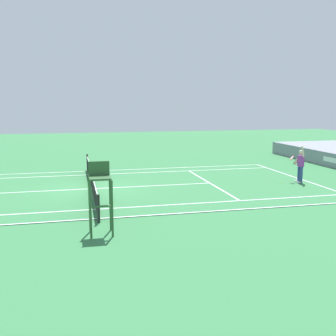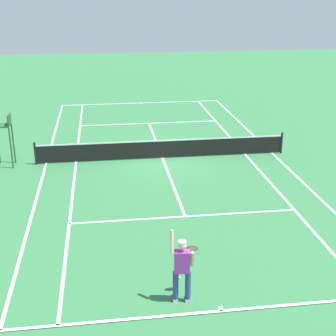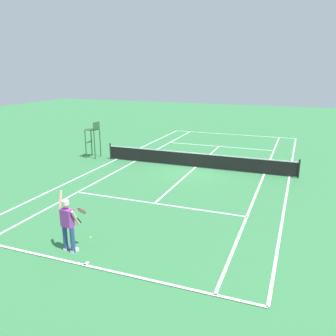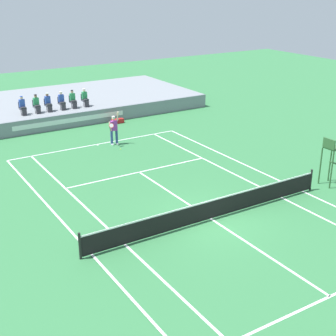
% 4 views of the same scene
% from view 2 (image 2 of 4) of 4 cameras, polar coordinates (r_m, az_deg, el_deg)
% --- Properties ---
extents(ground_plane, '(80.00, 80.00, 0.00)m').
position_cam_2_polar(ground_plane, '(23.48, -0.65, 1.12)').
color(ground_plane, '#337542').
extents(court, '(11.08, 23.88, 0.03)m').
position_cam_2_polar(court, '(23.47, -0.65, 1.14)').
color(court, '#337542').
rests_on(court, ground).
extents(net, '(11.98, 0.10, 1.07)m').
position_cam_2_polar(net, '(23.31, -0.65, 2.33)').
color(net, black).
rests_on(net, ground).
extents(tennis_player, '(0.80, 0.62, 2.08)m').
position_cam_2_polar(tennis_player, '(12.78, 1.66, -11.72)').
color(tennis_player, navy).
rests_on(tennis_player, ground).
extents(tennis_ball, '(0.07, 0.07, 0.07)m').
position_cam_2_polar(tennis_ball, '(14.18, 1.35, -12.74)').
color(tennis_ball, '#D1E533').
rests_on(tennis_ball, ground).
extents(umpire_chair, '(0.77, 0.77, 2.44)m').
position_cam_2_polar(umpire_chair, '(23.26, -18.61, 3.86)').
color(umpire_chair, '#2D562D').
rests_on(umpire_chair, ground).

